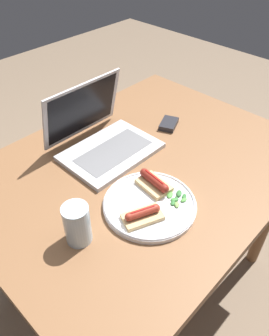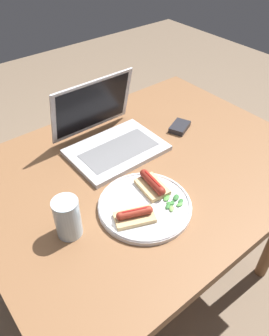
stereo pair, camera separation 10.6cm
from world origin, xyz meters
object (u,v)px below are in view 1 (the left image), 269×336
Objects in this scene: laptop at (103,139)px; plate at (150,204)px; drinking_glass at (77,224)px; external_drive at (169,124)px.

plate is at bearing -107.01° from laptop.
drinking_glass is at bearing -141.39° from laptop.
drinking_glass is 0.64m from external_drive.
laptop reaches higher than drinking_glass.
plate is 2.64× the size of external_drive.
external_drive is at bearing -15.52° from laptop.
plate is 0.24m from drinking_glass.
plate is (-0.10, -0.32, -0.03)m from laptop.
plate is 0.46m from external_drive.
laptop is 0.42m from drinking_glass.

